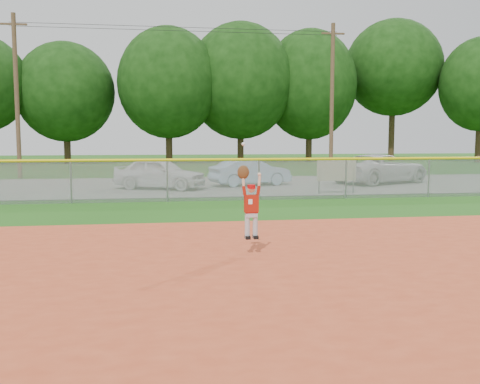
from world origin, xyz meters
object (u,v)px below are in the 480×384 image
car_white_b (381,169)px  ballplayer (250,202)px  car_white_a (160,173)px  sponsor_sign (336,171)px  car_blue (250,172)px

car_white_b → ballplayer: size_ratio=2.73×
car_white_a → ballplayer: size_ratio=2.13×
sponsor_sign → car_white_a: bearing=157.7°
car_white_b → ballplayer: bearing=122.5°
car_white_b → sponsor_sign: (-3.80, -4.35, 0.20)m
car_white_b → sponsor_sign: bearing=112.9°
car_white_a → car_white_b: (10.88, 1.44, 0.03)m
car_white_a → car_white_b: bearing=-58.0°
sponsor_sign → car_blue: bearing=125.2°
sponsor_sign → ballplayer: 11.82m
car_blue → car_white_b: car_white_b is taller
car_blue → ballplayer: size_ratio=2.01×
car_blue → car_white_b: bearing=-104.3°
sponsor_sign → ballplayer: size_ratio=0.86×
car_white_a → car_blue: 4.38m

